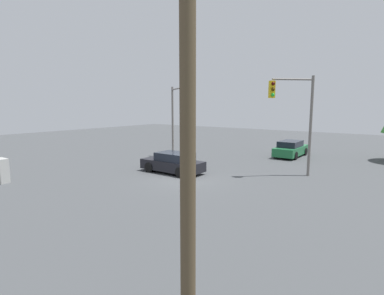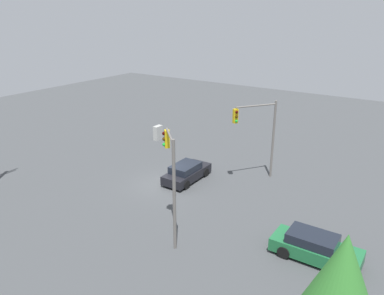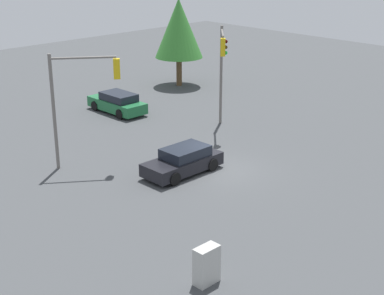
% 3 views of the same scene
% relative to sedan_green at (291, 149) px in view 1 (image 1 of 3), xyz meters
% --- Properties ---
extents(ground_plane, '(80.00, 80.00, 0.00)m').
position_rel_sedan_green_xyz_m(ground_plane, '(-2.77, -12.36, -0.70)').
color(ground_plane, '#424447').
extents(sedan_green, '(1.94, 4.61, 1.44)m').
position_rel_sedan_green_xyz_m(sedan_green, '(0.00, 0.00, 0.00)').
color(sedan_green, '#1E6638').
rests_on(sedan_green, ground_plane).
extents(sedan_dark, '(4.40, 1.95, 1.40)m').
position_rel_sedan_green_xyz_m(sedan_dark, '(-4.36, -11.28, -0.02)').
color(sedan_dark, black).
rests_on(sedan_dark, ground_plane).
extents(traffic_signal_main, '(3.01, 2.27, 6.20)m').
position_rel_sedan_green_xyz_m(traffic_signal_main, '(-7.58, -6.90, 3.53)').
color(traffic_signal_main, slate).
rests_on(traffic_signal_main, ground_plane).
extents(traffic_signal_cross, '(2.23, 2.21, 6.43)m').
position_rel_sedan_green_xyz_m(traffic_signal_cross, '(2.61, -7.50, 3.64)').
color(traffic_signal_cross, slate).
rests_on(traffic_signal_cross, ground_plane).
extents(utility_pole_tall, '(2.20, 0.28, 9.75)m').
position_rel_sedan_green_xyz_m(utility_pole_tall, '(5.50, -22.62, 4.47)').
color(utility_pole_tall, brown).
rests_on(utility_pole_tall, ground_plane).
extents(electrical_cabinet, '(0.96, 0.52, 1.45)m').
position_rel_sedan_green_xyz_m(electrical_cabinet, '(-10.89, -19.36, 0.03)').
color(electrical_cabinet, '#B2B2AD').
rests_on(electrical_cabinet, ground_plane).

